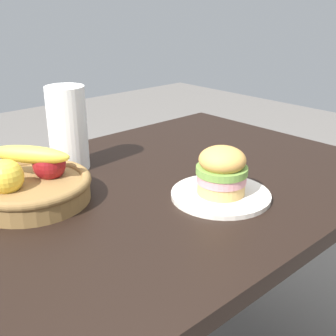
% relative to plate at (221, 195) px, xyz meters
% --- Properties ---
extents(dining_table, '(1.40, 0.90, 0.75)m').
position_rel_plate_xyz_m(dining_table, '(-0.11, 0.18, -0.11)').
color(dining_table, black).
rests_on(dining_table, ground_plane).
extents(plate, '(0.25, 0.25, 0.01)m').
position_rel_plate_xyz_m(plate, '(0.00, 0.00, 0.00)').
color(plate, silver).
rests_on(plate, dining_table).
extents(sandwich, '(0.13, 0.13, 0.12)m').
position_rel_plate_xyz_m(sandwich, '(-0.00, 0.00, 0.07)').
color(sandwich, '#DBAD60').
rests_on(sandwich, plate).
extents(fruit_basket, '(0.29, 0.29, 0.14)m').
position_rel_plate_xyz_m(fruit_basket, '(-0.36, 0.30, 0.04)').
color(fruit_basket, olive).
rests_on(fruit_basket, dining_table).
extents(paper_towel_roll, '(0.11, 0.11, 0.24)m').
position_rel_plate_xyz_m(paper_towel_roll, '(-0.17, 0.43, 0.11)').
color(paper_towel_roll, white).
rests_on(paper_towel_roll, dining_table).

